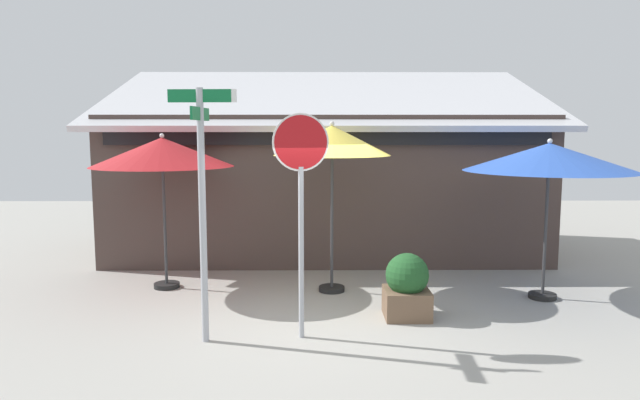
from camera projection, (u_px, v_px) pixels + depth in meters
name	position (u px, v px, depth m)	size (l,w,h in m)	color
ground_plane	(316.00, 323.00, 8.19)	(28.00, 28.00, 0.10)	#9E9B93
cafe_building	(326.00, 180.00, 12.94)	(9.55, 4.66, 4.23)	#473833
street_sign_post	(203.00, 192.00, 7.13)	(0.86, 0.80, 3.24)	#A8AAB2
stop_sign	(301.00, 185.00, 7.26)	(0.72, 0.20, 2.94)	#A8AAB2
patio_umbrella_crimson_left	(163.00, 153.00, 9.60)	(2.40, 2.40, 2.67)	black
patio_umbrella_mustard_center	(332.00, 142.00, 9.36)	(1.95, 1.95, 2.87)	black
patio_umbrella_royal_blue_right	(549.00, 158.00, 8.97)	(2.67, 2.67, 2.59)	black
sidewalk_planter	(407.00, 287.00, 8.27)	(0.66, 0.66, 0.95)	brown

